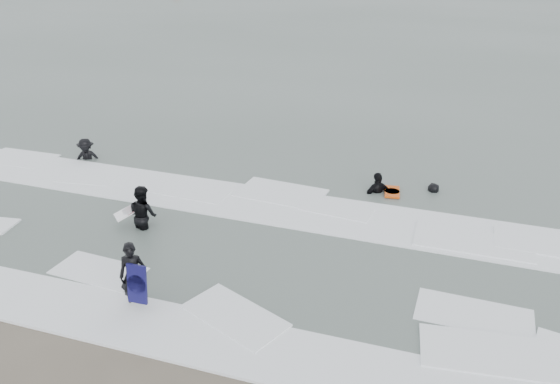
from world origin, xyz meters
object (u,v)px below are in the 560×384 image
(surfer_right_far, at_px, (433,193))
(surfer_wading, at_px, (145,227))
(surfer_right_near, at_px, (377,193))
(surfer_breaker, at_px, (88,161))
(surfer_centre, at_px, (137,306))

(surfer_right_far, bearing_deg, surfer_wading, -9.66)
(surfer_wading, xyz_separation_m, surfer_right_near, (6.29, 4.83, 0.00))
(surfer_right_far, bearing_deg, surfer_breaker, -37.58)
(surfer_breaker, distance_m, surfer_right_far, 13.34)
(surfer_centre, height_order, surfer_right_far, surfer_centre)
(surfer_right_near, bearing_deg, surfer_right_far, 157.90)
(surfer_breaker, height_order, surfer_right_near, surfer_right_near)
(surfer_breaker, relative_size, surfer_right_near, 0.93)
(surfer_wading, bearing_deg, surfer_right_near, -122.78)
(surfer_wading, bearing_deg, surfer_breaker, -18.55)
(surfer_wading, distance_m, surfer_right_near, 7.93)
(surfer_centre, relative_size, surfer_wading, 0.89)
(surfer_centre, distance_m, surfer_right_far, 10.90)
(surfer_wading, distance_m, surfer_right_far, 9.80)
(surfer_centre, relative_size, surfer_breaker, 0.97)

